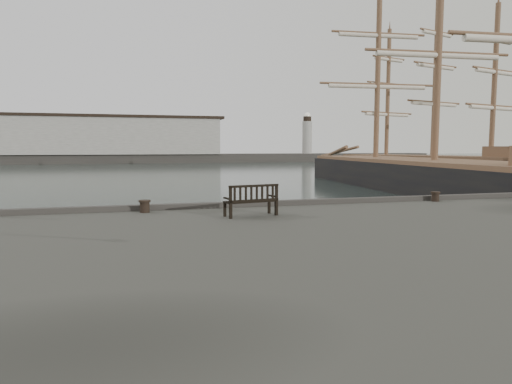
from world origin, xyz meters
TOP-DOWN VIEW (x-y plane):
  - ground at (0.00, 0.00)m, footprint 400.00×400.00m
  - breakwater at (-4.56, 92.00)m, footprint 140.00×9.50m
  - bench at (-1.43, -2.29)m, footprint 1.69×0.84m
  - bollard_left at (-4.50, -0.68)m, footprint 0.49×0.49m
  - bollard_right at (6.33, -0.56)m, footprint 0.39×0.39m
  - tall_ship_main at (18.68, 16.10)m, footprint 10.92×38.91m
  - tall_ship_far at (30.68, 32.58)m, footprint 12.46×27.46m

SIDE VIEW (x-z plane):
  - ground at x=0.00m, z-range 0.00..0.00m
  - tall_ship_main at x=18.68m, z-range -13.66..15.13m
  - tall_ship_far at x=30.68m, z-range -10.75..12.29m
  - bollard_right at x=6.33m, z-range 1.56..1.93m
  - bollard_left at x=-4.50m, z-range 1.56..1.96m
  - bench at x=-1.43m, z-range 1.39..2.32m
  - breakwater at x=-4.56m, z-range -1.80..10.40m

